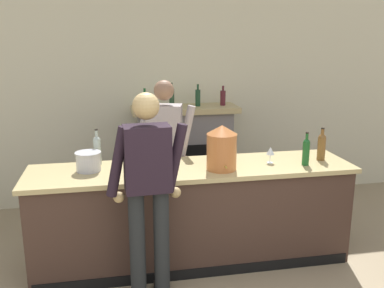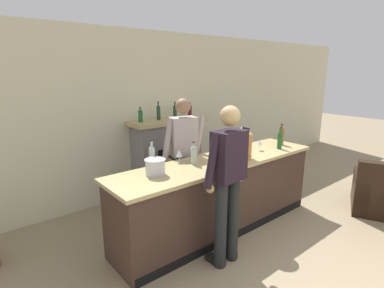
{
  "view_description": "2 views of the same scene",
  "coord_description": "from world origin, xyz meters",
  "px_view_note": "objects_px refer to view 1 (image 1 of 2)",
  "views": [
    {
      "loc": [
        -0.69,
        -1.86,
        2.19
      ],
      "look_at": [
        0.15,
        2.47,
        1.07
      ],
      "focal_mm": 40.0,
      "sensor_mm": 36.0,
      "label": 1
    },
    {
      "loc": [
        -2.6,
        -0.71,
        2.12
      ],
      "look_at": [
        -0.09,
        2.36,
        1.14
      ],
      "focal_mm": 28.0,
      "sensor_mm": 36.0,
      "label": 2
    }
  ],
  "objects_px": {
    "wine_bottle_chardonnay_pale": "(306,151)",
    "wine_bottle_cabernet_heavy": "(151,153)",
    "ice_bucket_steel": "(88,161)",
    "wine_glass_front_left": "(139,150)",
    "wine_bottle_rose_blush": "(97,149)",
    "person_bartender": "(165,154)",
    "fireplace_stone": "(185,155)",
    "copper_dispenser": "(222,147)",
    "person_customer": "(148,191)",
    "wine_bottle_burgundy_dark": "(322,146)",
    "wine_glass_front_right": "(270,151)"
  },
  "relations": [
    {
      "from": "wine_bottle_chardonnay_pale",
      "to": "wine_bottle_cabernet_heavy",
      "type": "distance_m",
      "value": 1.48
    },
    {
      "from": "ice_bucket_steel",
      "to": "wine_bottle_cabernet_heavy",
      "type": "height_order",
      "value": "wine_bottle_cabernet_heavy"
    },
    {
      "from": "wine_bottle_chardonnay_pale",
      "to": "wine_glass_front_left",
      "type": "relative_size",
      "value": 1.93
    },
    {
      "from": "wine_bottle_chardonnay_pale",
      "to": "wine_bottle_cabernet_heavy",
      "type": "xyz_separation_m",
      "value": [
        -1.46,
        0.24,
        -0.01
      ]
    },
    {
      "from": "wine_bottle_rose_blush",
      "to": "person_bartender",
      "type": "bearing_deg",
      "value": 22.51
    },
    {
      "from": "person_bartender",
      "to": "wine_bottle_cabernet_heavy",
      "type": "relative_size",
      "value": 6.15
    },
    {
      "from": "fireplace_stone",
      "to": "wine_glass_front_left",
      "type": "bearing_deg",
      "value": -118.28
    },
    {
      "from": "fireplace_stone",
      "to": "ice_bucket_steel",
      "type": "bearing_deg",
      "value": -128.67
    },
    {
      "from": "copper_dispenser",
      "to": "wine_bottle_rose_blush",
      "type": "xyz_separation_m",
      "value": [
        -1.13,
        0.38,
        -0.06
      ]
    },
    {
      "from": "person_customer",
      "to": "person_bartender",
      "type": "distance_m",
      "value": 1.17
    },
    {
      "from": "wine_bottle_burgundy_dark",
      "to": "wine_bottle_chardonnay_pale",
      "type": "height_order",
      "value": "wine_bottle_burgundy_dark"
    },
    {
      "from": "copper_dispenser",
      "to": "wine_bottle_burgundy_dark",
      "type": "bearing_deg",
      "value": 5.96
    },
    {
      "from": "wine_glass_front_right",
      "to": "wine_bottle_chardonnay_pale",
      "type": "bearing_deg",
      "value": -22.49
    },
    {
      "from": "fireplace_stone",
      "to": "ice_bucket_steel",
      "type": "distance_m",
      "value": 1.89
    },
    {
      "from": "person_customer",
      "to": "wine_glass_front_left",
      "type": "relative_size",
      "value": 10.61
    },
    {
      "from": "person_bartender",
      "to": "wine_bottle_rose_blush",
      "type": "bearing_deg",
      "value": -157.49
    },
    {
      "from": "fireplace_stone",
      "to": "copper_dispenser",
      "type": "xyz_separation_m",
      "value": [
        0.06,
        -1.63,
        0.52
      ]
    },
    {
      "from": "person_customer",
      "to": "person_bartender",
      "type": "relative_size",
      "value": 1.02
    },
    {
      "from": "ice_bucket_steel",
      "to": "wine_bottle_cabernet_heavy",
      "type": "xyz_separation_m",
      "value": [
        0.58,
        0.03,
        0.04
      ]
    },
    {
      "from": "person_customer",
      "to": "copper_dispenser",
      "type": "height_order",
      "value": "person_customer"
    },
    {
      "from": "wine_bottle_rose_blush",
      "to": "wine_bottle_cabernet_heavy",
      "type": "distance_m",
      "value": 0.53
    },
    {
      "from": "wine_bottle_burgundy_dark",
      "to": "wine_glass_front_left",
      "type": "relative_size",
      "value": 1.97
    },
    {
      "from": "fireplace_stone",
      "to": "wine_bottle_cabernet_heavy",
      "type": "height_order",
      "value": "fireplace_stone"
    },
    {
      "from": "wine_glass_front_left",
      "to": "wine_bottle_chardonnay_pale",
      "type": "bearing_deg",
      "value": -14.41
    },
    {
      "from": "person_customer",
      "to": "wine_bottle_burgundy_dark",
      "type": "height_order",
      "value": "person_customer"
    },
    {
      "from": "copper_dispenser",
      "to": "wine_bottle_burgundy_dark",
      "type": "distance_m",
      "value": 1.06
    },
    {
      "from": "wine_bottle_rose_blush",
      "to": "copper_dispenser",
      "type": "bearing_deg",
      "value": -18.5
    },
    {
      "from": "wine_bottle_chardonnay_pale",
      "to": "copper_dispenser",
      "type": "bearing_deg",
      "value": 178.62
    },
    {
      "from": "person_bartender",
      "to": "wine_bottle_burgundy_dark",
      "type": "relative_size",
      "value": 5.3
    },
    {
      "from": "person_bartender",
      "to": "copper_dispenser",
      "type": "relative_size",
      "value": 4.16
    },
    {
      "from": "person_customer",
      "to": "copper_dispenser",
      "type": "xyz_separation_m",
      "value": [
        0.73,
        0.47,
        0.2
      ]
    },
    {
      "from": "person_bartender",
      "to": "wine_glass_front_right",
      "type": "height_order",
      "value": "person_bartender"
    },
    {
      "from": "wine_bottle_burgundy_dark",
      "to": "wine_bottle_chardonnay_pale",
      "type": "relative_size",
      "value": 1.02
    },
    {
      "from": "fireplace_stone",
      "to": "wine_bottle_rose_blush",
      "type": "height_order",
      "value": "fireplace_stone"
    },
    {
      "from": "person_bartender",
      "to": "wine_glass_front_right",
      "type": "xyz_separation_m",
      "value": [
        0.96,
        -0.56,
        0.13
      ]
    },
    {
      "from": "person_bartender",
      "to": "wine_glass_front_left",
      "type": "bearing_deg",
      "value": -135.21
    },
    {
      "from": "wine_bottle_cabernet_heavy",
      "to": "wine_glass_front_left",
      "type": "xyz_separation_m",
      "value": [
        -0.1,
        0.16,
        -0.01
      ]
    },
    {
      "from": "wine_bottle_burgundy_dark",
      "to": "wine_bottle_cabernet_heavy",
      "type": "distance_m",
      "value": 1.69
    },
    {
      "from": "wine_bottle_chardonnay_pale",
      "to": "wine_glass_front_right",
      "type": "bearing_deg",
      "value": 157.51
    },
    {
      "from": "ice_bucket_steel",
      "to": "wine_bottle_chardonnay_pale",
      "type": "height_order",
      "value": "wine_bottle_chardonnay_pale"
    },
    {
      "from": "fireplace_stone",
      "to": "wine_bottle_cabernet_heavy",
      "type": "distance_m",
      "value": 1.59
    },
    {
      "from": "copper_dispenser",
      "to": "wine_bottle_rose_blush",
      "type": "bearing_deg",
      "value": 161.5
    },
    {
      "from": "copper_dispenser",
      "to": "wine_glass_front_left",
      "type": "xyz_separation_m",
      "value": [
        -0.73,
        0.38,
        -0.09
      ]
    },
    {
      "from": "fireplace_stone",
      "to": "wine_bottle_chardonnay_pale",
      "type": "relative_size",
      "value": 5.0
    },
    {
      "from": "person_bartender",
      "to": "ice_bucket_steel",
      "type": "bearing_deg",
      "value": -148.16
    },
    {
      "from": "person_customer",
      "to": "wine_bottle_burgundy_dark",
      "type": "xyz_separation_m",
      "value": [
        1.78,
        0.58,
        0.14
      ]
    },
    {
      "from": "person_customer",
      "to": "wine_glass_front_left",
      "type": "xyz_separation_m",
      "value": [
        -0.0,
        0.85,
        0.11
      ]
    },
    {
      "from": "wine_glass_front_left",
      "to": "wine_bottle_cabernet_heavy",
      "type": "bearing_deg",
      "value": -58.07
    },
    {
      "from": "wine_glass_front_left",
      "to": "person_customer",
      "type": "bearing_deg",
      "value": -89.77
    },
    {
      "from": "wine_glass_front_left",
      "to": "wine_glass_front_right",
      "type": "distance_m",
      "value": 1.28
    }
  ]
}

